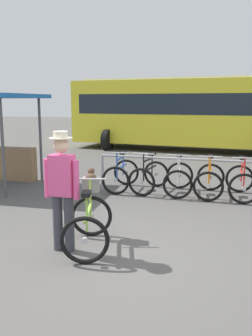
% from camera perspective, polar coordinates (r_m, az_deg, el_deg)
% --- Properties ---
extents(ground_plane, '(80.00, 80.00, 0.00)m').
position_cam_1_polar(ground_plane, '(5.17, -1.56, -13.88)').
color(ground_plane, '#514F4C').
extents(bike_rack_rail, '(3.91, 0.14, 0.88)m').
position_cam_1_polar(bike_rack_rail, '(8.27, 8.88, 0.28)').
color(bike_rack_rail, '#99999E').
rests_on(bike_rack_rail, ground).
extents(racked_bike_blue, '(0.68, 1.13, 0.98)m').
position_cam_1_polar(racked_bike_blue, '(8.82, -0.76, -1.05)').
color(racked_bike_blue, black).
rests_on(racked_bike_blue, ground).
extents(racked_bike_black, '(0.82, 1.20, 0.98)m').
position_cam_1_polar(racked_bike_black, '(8.64, 3.68, -1.31)').
color(racked_bike_black, black).
rests_on(racked_bike_black, ground).
extents(racked_bike_white, '(0.74, 1.14, 0.97)m').
position_cam_1_polar(racked_bike_white, '(8.52, 8.28, -1.58)').
color(racked_bike_white, black).
rests_on(racked_bike_white, ground).
extents(racked_bike_orange, '(0.67, 1.10, 0.97)m').
position_cam_1_polar(racked_bike_orange, '(8.45, 12.98, -1.83)').
color(racked_bike_orange, black).
rests_on(racked_bike_orange, ground).
extents(racked_bike_red, '(0.71, 1.11, 0.97)m').
position_cam_1_polar(racked_bike_red, '(8.44, 17.73, -2.08)').
color(racked_bike_red, black).
rests_on(racked_bike_red, ground).
extents(featured_bicycle, '(0.93, 1.25, 1.09)m').
position_cam_1_polar(featured_bicycle, '(5.43, -5.84, -7.22)').
color(featured_bicycle, black).
rests_on(featured_bicycle, ground).
extents(person_with_featured_bike, '(0.53, 0.32, 1.72)m').
position_cam_1_polar(person_with_featured_bike, '(5.19, -9.98, -2.89)').
color(person_with_featured_bike, '#383842').
rests_on(person_with_featured_bike, ground).
extents(bus_distant, '(10.19, 4.04, 3.08)m').
position_cam_1_polar(bus_distant, '(16.09, 9.63, 8.97)').
color(bus_distant, yellow).
rests_on(bus_distant, ground).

